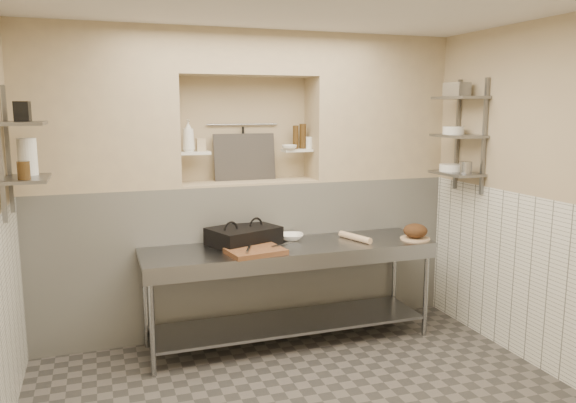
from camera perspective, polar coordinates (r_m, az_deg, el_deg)
name	(u,v)px	position (r m, az deg, el deg)	size (l,w,h in m)	color
wall_right	(560,200)	(4.86, 25.91, 0.15)	(0.10, 3.90, 2.80)	tan
wall_back	(241,180)	(5.60, -4.78, 2.20)	(4.00, 0.10, 2.80)	tan
wall_front	(541,326)	(2.07, 24.34, -11.44)	(4.00, 0.10, 2.80)	tan
backwall_lower	(249,254)	(5.50, -4.03, -5.37)	(4.00, 0.40, 1.40)	white
alcove_sill	(248,182)	(5.36, -4.12, 1.99)	(1.30, 0.40, 0.02)	tan
backwall_pillar_left	(97,109)	(5.14, -18.82, 8.90)	(1.35, 0.40, 1.40)	tan
backwall_pillar_right	(374,109)	(5.80, 8.73, 9.31)	(1.35, 0.40, 1.40)	tan
backwall_header	(246,54)	(5.34, -4.28, 14.76)	(1.30, 0.40, 0.40)	tan
wainscot_right	(547,287)	(4.97, 24.82, -7.87)	(0.02, 3.90, 1.40)	white
alcove_shelf_left	(194,153)	(5.22, -9.48, 4.89)	(0.28, 0.16, 0.03)	white
alcove_shelf_right	(297,150)	(5.48, 0.92, 5.22)	(0.28, 0.16, 0.03)	white
utensil_rail	(242,124)	(5.48, -4.65, 7.81)	(0.02, 0.02, 0.70)	gray
hanging_steel	(243,142)	(5.47, -4.57, 6.03)	(0.02, 0.02, 0.30)	black
splash_panel	(245,157)	(5.43, -4.42, 4.52)	(0.60, 0.02, 0.45)	#383330
shelf_rail_left_a	(8,150)	(4.69, -26.57, 4.72)	(0.03, 0.03, 0.95)	slate
shelf_rail_left_b	(0,154)	(4.29, -27.24, 4.32)	(0.03, 0.03, 0.95)	slate
wall_shelf_left_lower	(27,179)	(4.49, -24.99, 2.10)	(0.30, 0.50, 0.03)	slate
wall_shelf_left_upper	(23,123)	(4.46, -25.36, 7.20)	(0.30, 0.50, 0.03)	slate
shelf_rail_right_a	(457,135)	(5.72, 16.83, 6.51)	(0.03, 0.03, 1.05)	slate
shelf_rail_right_b	(484,137)	(5.40, 19.32, 6.23)	(0.03, 0.03, 1.05)	slate
wall_shelf_right_lower	(456,173)	(5.51, 16.73, 2.75)	(0.30, 0.50, 0.03)	slate
wall_shelf_right_mid	(458,136)	(5.48, 16.90, 6.39)	(0.30, 0.50, 0.03)	slate
wall_shelf_right_upper	(460,98)	(5.47, 17.08, 10.05)	(0.30, 0.50, 0.03)	slate
prep_table	(290,274)	(5.06, 0.18, -7.36)	(2.60, 0.70, 0.90)	gray
panini_press	(244,236)	(5.03, -4.52, -3.51)	(0.69, 0.60, 0.16)	black
cutting_board	(256,251)	(4.72, -3.30, -5.08)	(0.46, 0.32, 0.04)	brown
knife_blade	(283,244)	(4.84, -0.53, -4.37)	(0.24, 0.03, 0.01)	gray
tongs	(248,249)	(4.67, -4.04, -4.81)	(0.02, 0.02, 0.23)	gray
mixing_bowl	(291,237)	(5.21, 0.33, -3.61)	(0.23, 0.23, 0.06)	white
rolling_pin	(355,237)	(5.22, 6.83, -3.63)	(0.06, 0.06, 0.39)	#D9B485
bread_board	(415,239)	(5.36, 12.79, -3.69)	(0.27, 0.27, 0.02)	#D9B485
bread_loaf	(415,231)	(5.34, 12.82, -2.91)	(0.22, 0.22, 0.13)	#4C2D19
bottle_soap	(188,136)	(5.21, -10.09, 6.59)	(0.11, 0.11, 0.29)	white
jar_alcove	(201,145)	(5.26, -8.85, 5.72)	(0.08, 0.08, 0.12)	tan
bowl_alcove	(289,147)	(5.39, 0.14, 5.53)	(0.14, 0.14, 0.05)	white
condiment_a	(303,136)	(5.53, 1.50, 6.64)	(0.07, 0.07, 0.24)	#3E2911
condiment_b	(296,137)	(5.51, 0.78, 6.56)	(0.06, 0.06, 0.23)	#3E2911
condiment_c	(309,143)	(5.53, 2.17, 5.99)	(0.07, 0.07, 0.12)	white
jug_left	(27,157)	(4.62, -24.95, 4.16)	(0.14, 0.14, 0.27)	white
jar_left	(24,170)	(4.33, -25.27, 2.87)	(0.09, 0.09, 0.13)	#3E2911
box_left_upper	(22,111)	(4.50, -25.38, 8.28)	(0.10, 0.10, 0.14)	black
bowl_right	(451,168)	(5.57, 16.22, 3.32)	(0.22, 0.22, 0.07)	white
canister_right	(466,168)	(5.39, 17.61, 3.30)	(0.11, 0.11, 0.11)	gray
bowl_right_mid	(453,130)	(5.54, 16.45, 6.95)	(0.20, 0.20, 0.07)	white
basket_right	(457,89)	(5.52, 16.78, 10.84)	(0.16, 0.20, 0.13)	gray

